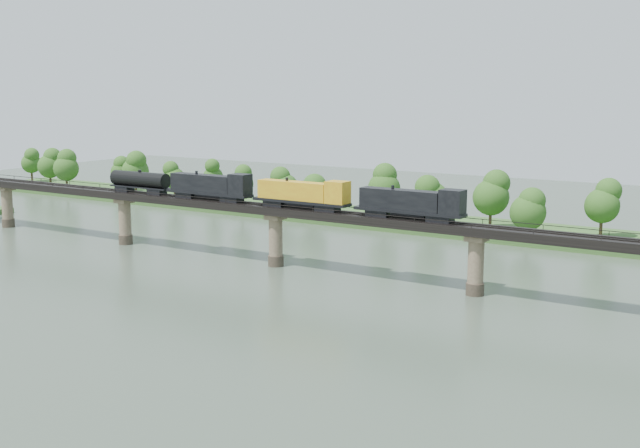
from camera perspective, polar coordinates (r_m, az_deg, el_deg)
The scene contains 6 objects.
ground at distance 130.15m, azimuth -10.92°, elevation -5.39°, with size 400.00×400.00×0.00m, color #354336.
far_bank at distance 198.80m, azimuth 6.15°, elevation 0.18°, with size 300.00×24.00×1.60m, color #2C5020.
bridge at distance 151.47m, azimuth -3.17°, elevation -0.98°, with size 236.00×30.00×11.50m.
bridge_superstructure at distance 150.42m, azimuth -3.19°, elevation 1.39°, with size 220.00×4.90×0.75m.
far_treeline at distance 197.50m, azimuth 3.47°, elevation 2.51°, with size 289.06×17.54×13.60m.
freight_train at distance 150.88m, azimuth -3.61°, elevation 2.32°, with size 80.59×3.14×5.55m.
Camera 1 is at (87.19, -90.64, 33.50)m, focal length 45.00 mm.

